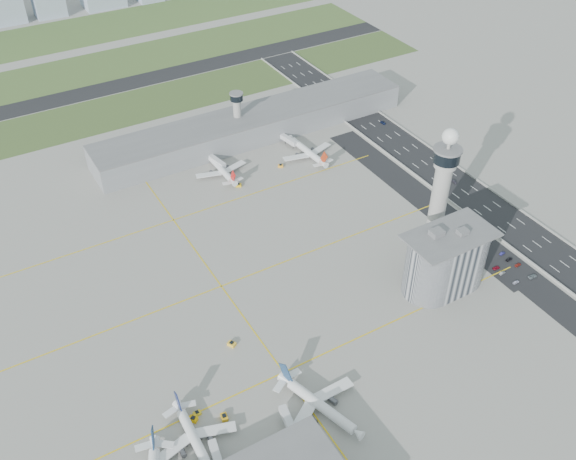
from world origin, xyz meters
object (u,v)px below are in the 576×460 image
car_lot_10 (488,242)px  admin_building (446,260)px  airplane_near_b (195,438)px  car_lot_9 (502,253)px  tug_1 (197,413)px  tug_5 (280,166)px  car_lot_0 (516,282)px  tug_0 (193,419)px  control_tower (442,182)px  tug_3 (232,344)px  car_lot_2 (496,268)px  car_lot_5 (465,241)px  jet_bridge_near_2 (295,439)px  car_lot_7 (518,265)px  car_hw_4 (317,91)px  car_lot_4 (472,250)px  airplane_far_b (307,147)px  car_hw_2 (383,123)px  car_lot_11 (482,239)px  secondary_tower (237,112)px  tug_4 (238,185)px  tug_2 (224,417)px  airplane_far_a (220,165)px  car_lot_1 (502,273)px  car_lot_8 (509,259)px  car_hw_1 (454,182)px  airplane_near_c (321,402)px  jet_bridge_far_0 (211,159)px  car_lot_6 (533,276)px

car_lot_10 → admin_building: bearing=98.8°
airplane_near_b → car_lot_9: (179.16, 22.93, -4.89)m
tug_1 → tug_5: tug_5 is taller
car_lot_0 → tug_0: bearing=84.5°
control_tower → tug_3: control_tower is taller
car_lot_0 → car_lot_2: 12.40m
car_lot_9 → car_lot_5: bearing=20.4°
jet_bridge_near_2 → car_lot_9: bearing=-64.6°
tug_3 → car_lot_7: size_ratio=0.89×
car_lot_10 → car_hw_4: (14.78, 189.82, 0.03)m
tug_3 → car_lot_4: bearing=-29.4°
airplane_near_b → tug_3: airplane_near_b is taller
airplane_far_b → car_lot_4: airplane_far_b is taller
tug_3 → car_hw_2: (174.29, 123.60, -0.41)m
airplane_near_b → car_lot_11: (178.08, 36.22, -4.83)m
car_lot_9 → secondary_tower: bearing=11.4°
airplane_near_b → tug_4: 170.55m
admin_building → tug_2: bearing=-172.7°
airplane_far_a → car_hw_2: 119.96m
control_tower → car_lot_10: (21.57, -18.44, -34.42)m
control_tower → car_lot_1: (10.84, -39.47, -34.44)m
tug_4 → car_lot_7: tug_4 is taller
jet_bridge_near_2 → car_lot_8: size_ratio=3.65×
airplane_far_a → car_hw_4: size_ratio=10.05×
tug_5 → car_lot_10: tug_5 is taller
tug_1 → car_lot_8: bearing=92.2°
admin_building → car_hw_1: bearing=44.4°
secondary_tower → airplane_near_c: (-66.91, -203.95, -12.77)m
airplane_near_c → car_hw_4: size_ratio=11.29×
car_hw_1 → car_lot_11: bearing=-113.3°
car_lot_5 → jet_bridge_far_0: bearing=30.7°
car_lot_5 → car_lot_9: 19.70m
car_hw_4 → car_hw_2: bearing=-69.1°
car_lot_5 → tug_4: bearing=36.7°
car_lot_1 → airplane_near_b: bearing=87.8°
admin_building → tug_3: 106.27m
car_lot_0 → car_lot_7: size_ratio=0.93×
tug_1 → tug_2: bearing=50.5°
tug_3 → car_lot_11: 144.60m
admin_building → jet_bridge_near_2: 112.69m
airplane_far_a → airplane_far_b: (54.69, -9.23, 0.34)m
tug_0 → tug_5: bearing=-170.1°
airplane_far_b → car_lot_4: 123.41m
jet_bridge_near_2 → car_lot_8: bearing=-66.4°
car_lot_1 → car_lot_9: (10.78, 10.76, -0.02)m
admin_building → jet_bridge_far_0: (-49.99, 154.00, -12.45)m
airplane_far_a → car_lot_6: bearing=-150.5°
secondary_tower → car_lot_11: size_ratio=7.15×
secondary_tower → tug_2: bearing=-118.3°
tug_0 → tug_3: 40.10m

